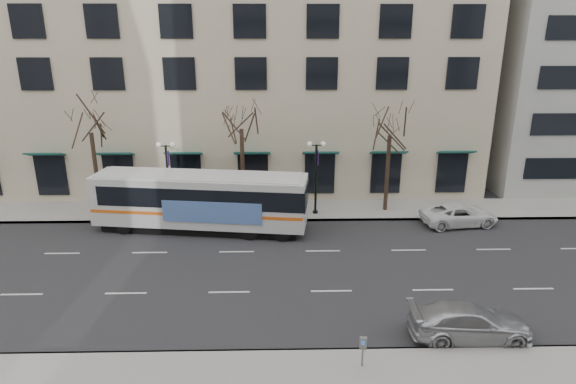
{
  "coord_description": "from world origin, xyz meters",
  "views": [
    {
      "loc": [
        2.42,
        -23.1,
        11.9
      ],
      "look_at": [
        2.95,
        1.13,
        4.0
      ],
      "focal_mm": 30.0,
      "sensor_mm": 36.0,
      "label": 1
    }
  ],
  "objects_px": {
    "tree_far_right": "(391,121)",
    "white_pickup": "(459,215)",
    "tree_far_left": "(89,118)",
    "tree_far_mid": "(241,115)",
    "pay_station": "(363,345)",
    "lamp_post_left": "(168,175)",
    "lamp_post_right": "(316,174)",
    "silver_car": "(470,322)",
    "city_bus": "(202,200)"
  },
  "relations": [
    {
      "from": "white_pickup",
      "to": "city_bus",
      "type": "bearing_deg",
      "value": 83.81
    },
    {
      "from": "tree_far_mid",
      "to": "lamp_post_right",
      "type": "xyz_separation_m",
      "value": [
        5.01,
        -0.6,
        -3.96
      ]
    },
    {
      "from": "tree_far_right",
      "to": "white_pickup",
      "type": "bearing_deg",
      "value": -31.1
    },
    {
      "from": "lamp_post_right",
      "to": "pay_station",
      "type": "bearing_deg",
      "value": -88.22
    },
    {
      "from": "tree_far_left",
      "to": "pay_station",
      "type": "height_order",
      "value": "tree_far_left"
    },
    {
      "from": "tree_far_mid",
      "to": "lamp_post_left",
      "type": "relative_size",
      "value": 1.64
    },
    {
      "from": "tree_far_left",
      "to": "silver_car",
      "type": "height_order",
      "value": "tree_far_left"
    },
    {
      "from": "city_bus",
      "to": "white_pickup",
      "type": "distance_m",
      "value": 16.77
    },
    {
      "from": "tree_far_mid",
      "to": "tree_far_left",
      "type": "bearing_deg",
      "value": -180.0
    },
    {
      "from": "lamp_post_left",
      "to": "silver_car",
      "type": "relative_size",
      "value": 1.05
    },
    {
      "from": "city_bus",
      "to": "lamp_post_left",
      "type": "bearing_deg",
      "value": 144.7
    },
    {
      "from": "tree_far_left",
      "to": "tree_far_mid",
      "type": "height_order",
      "value": "tree_far_mid"
    },
    {
      "from": "tree_far_right",
      "to": "city_bus",
      "type": "xyz_separation_m",
      "value": [
        -12.41,
        -3.02,
        -4.42
      ]
    },
    {
      "from": "tree_far_right",
      "to": "tree_far_mid",
      "type": "bearing_deg",
      "value": 180.0
    },
    {
      "from": "pay_station",
      "to": "white_pickup",
      "type": "bearing_deg",
      "value": 68.88
    },
    {
      "from": "tree_far_left",
      "to": "lamp_post_right",
      "type": "distance_m",
      "value": 15.48
    },
    {
      "from": "tree_far_left",
      "to": "silver_car",
      "type": "xyz_separation_m",
      "value": [
        20.25,
        -15.0,
        -5.98
      ]
    },
    {
      "from": "tree_far_mid",
      "to": "city_bus",
      "type": "relative_size",
      "value": 0.62
    },
    {
      "from": "lamp_post_left",
      "to": "lamp_post_right",
      "type": "height_order",
      "value": "same"
    },
    {
      "from": "lamp_post_right",
      "to": "white_pickup",
      "type": "distance_m",
      "value": 9.78
    },
    {
      "from": "lamp_post_left",
      "to": "white_pickup",
      "type": "xyz_separation_m",
      "value": [
        19.3,
        -2.0,
        -2.25
      ]
    },
    {
      "from": "lamp_post_left",
      "to": "silver_car",
      "type": "bearing_deg",
      "value": -43.38
    },
    {
      "from": "tree_far_right",
      "to": "pay_station",
      "type": "bearing_deg",
      "value": -104.87
    },
    {
      "from": "tree_far_left",
      "to": "lamp_post_left",
      "type": "relative_size",
      "value": 1.6
    },
    {
      "from": "lamp_post_left",
      "to": "silver_car",
      "type": "height_order",
      "value": "lamp_post_left"
    },
    {
      "from": "tree_far_left",
      "to": "lamp_post_right",
      "type": "xyz_separation_m",
      "value": [
        15.01,
        -0.6,
        -3.75
      ]
    },
    {
      "from": "lamp_post_left",
      "to": "lamp_post_right",
      "type": "distance_m",
      "value": 10.0
    },
    {
      "from": "lamp_post_left",
      "to": "white_pickup",
      "type": "distance_m",
      "value": 19.54
    },
    {
      "from": "lamp_post_left",
      "to": "white_pickup",
      "type": "relative_size",
      "value": 1.05
    },
    {
      "from": "tree_far_mid",
      "to": "white_pickup",
      "type": "height_order",
      "value": "tree_far_mid"
    },
    {
      "from": "lamp_post_right",
      "to": "city_bus",
      "type": "bearing_deg",
      "value": -161.94
    },
    {
      "from": "tree_far_mid",
      "to": "pay_station",
      "type": "relative_size",
      "value": 6.98
    },
    {
      "from": "lamp_post_right",
      "to": "white_pickup",
      "type": "height_order",
      "value": "lamp_post_right"
    },
    {
      "from": "lamp_post_right",
      "to": "white_pickup",
      "type": "bearing_deg",
      "value": -12.13
    },
    {
      "from": "silver_car",
      "to": "lamp_post_left",
      "type": "bearing_deg",
      "value": 47.69
    },
    {
      "from": "city_bus",
      "to": "white_pickup",
      "type": "height_order",
      "value": "city_bus"
    },
    {
      "from": "tree_far_mid",
      "to": "pay_station",
      "type": "distance_m",
      "value": 18.71
    },
    {
      "from": "tree_far_left",
      "to": "silver_car",
      "type": "bearing_deg",
      "value": -36.53
    },
    {
      "from": "silver_car",
      "to": "tree_far_right",
      "type": "bearing_deg",
      "value": 2.01
    },
    {
      "from": "tree_far_mid",
      "to": "pay_station",
      "type": "xyz_separation_m",
      "value": [
        5.51,
        -16.89,
        -5.87
      ]
    },
    {
      "from": "lamp_post_right",
      "to": "tree_far_left",
      "type": "bearing_deg",
      "value": 177.71
    },
    {
      "from": "tree_far_mid",
      "to": "lamp_post_right",
      "type": "bearing_deg",
      "value": -6.83
    },
    {
      "from": "lamp_post_left",
      "to": "city_bus",
      "type": "relative_size",
      "value": 0.38
    },
    {
      "from": "tree_far_left",
      "to": "tree_far_mid",
      "type": "relative_size",
      "value": 0.98
    },
    {
      "from": "lamp_post_right",
      "to": "silver_car",
      "type": "bearing_deg",
      "value": -70.01
    },
    {
      "from": "lamp_post_right",
      "to": "white_pickup",
      "type": "xyz_separation_m",
      "value": [
        9.3,
        -2.0,
        -2.25
      ]
    },
    {
      "from": "tree_far_right",
      "to": "pay_station",
      "type": "relative_size",
      "value": 6.58
    },
    {
      "from": "pay_station",
      "to": "lamp_post_right",
      "type": "bearing_deg",
      "value": 102.26
    },
    {
      "from": "tree_far_left",
      "to": "city_bus",
      "type": "height_order",
      "value": "tree_far_left"
    },
    {
      "from": "city_bus",
      "to": "white_pickup",
      "type": "xyz_separation_m",
      "value": [
        16.72,
        0.42,
        -1.31
      ]
    }
  ]
}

